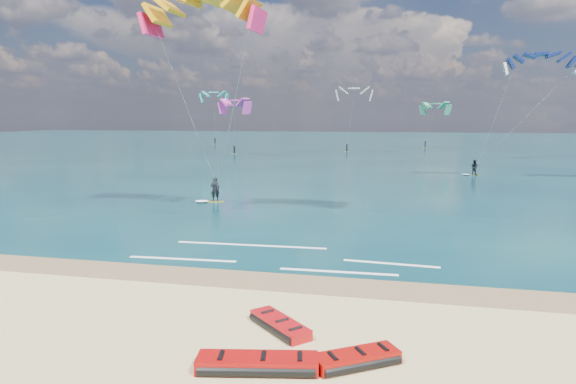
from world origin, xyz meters
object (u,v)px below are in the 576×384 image
object	(u,v)px
packed_kite_mid	(280,330)
kitesurfer_main	(209,95)
kitesurfer_far	(507,111)
packed_kite_right	(356,365)
packed_kite_left	(257,370)

from	to	relation	value
packed_kite_mid	kitesurfer_main	size ratio (longest dim) A/B	0.17
packed_kite_mid	kitesurfer_far	size ratio (longest dim) A/B	0.19
packed_kite_mid	kitesurfer_far	distance (m)	44.87
kitesurfer_main	packed_kite_right	bearing A→B (deg)	-84.07
packed_kite_left	packed_kite_mid	xyz separation A→B (m)	(-0.02, 2.55, 0.00)
packed_kite_right	packed_kite_mid	bearing A→B (deg)	111.54
packed_kite_right	kitesurfer_far	world-z (taller)	kitesurfer_far
packed_kite_right	kitesurfer_far	size ratio (longest dim) A/B	0.18
packed_kite_left	kitesurfer_far	world-z (taller)	kitesurfer_far
packed_kite_mid	kitesurfer_far	xyz separation A→B (m)	(13.72, 42.14, 7.00)
packed_kite_mid	packed_kite_right	distance (m)	3.00
kitesurfer_main	packed_kite_mid	bearing A→B (deg)	-87.56
packed_kite_mid	packed_kite_left	bearing A→B (deg)	-45.42
packed_kite_right	kitesurfer_main	size ratio (longest dim) A/B	0.17
kitesurfer_main	kitesurfer_far	xyz separation A→B (m)	(22.97, 23.81, -0.80)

